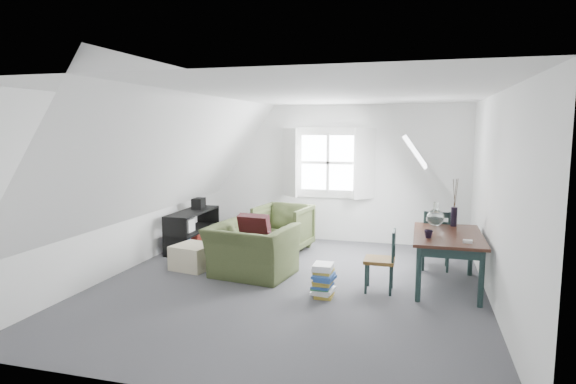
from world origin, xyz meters
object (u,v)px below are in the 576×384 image
(armchair_near, at_px, (252,276))
(dining_chair_near, at_px, (382,259))
(armchair_far, at_px, (283,250))
(magazine_stack, at_px, (323,280))
(media_shelf, at_px, (192,232))
(dining_chair_far, at_px, (436,238))
(ottoman, at_px, (194,257))
(dining_table, at_px, (448,241))

(armchair_near, distance_m, dining_chair_near, 1.88)
(armchair_far, height_order, dining_chair_near, dining_chair_near)
(armchair_near, bearing_deg, magazine_stack, 163.00)
(media_shelf, relative_size, magazine_stack, 3.17)
(armchair_far, height_order, magazine_stack, magazine_stack)
(armchair_near, xyz_separation_m, dining_chair_far, (2.51, 1.04, 0.46))
(armchair_near, distance_m, ottoman, 0.98)
(armchair_far, bearing_deg, media_shelf, -158.29)
(magazine_stack, bearing_deg, dining_chair_near, 29.65)
(ottoman, xyz_separation_m, dining_chair_near, (2.78, -0.28, 0.24))
(armchair_far, relative_size, dining_chair_far, 0.97)
(armchair_far, relative_size, magazine_stack, 2.12)
(dining_chair_far, height_order, dining_chair_near, dining_chair_far)
(media_shelf, bearing_deg, dining_table, -12.16)
(dining_chair_far, relative_size, dining_chair_near, 1.11)
(armchair_far, bearing_deg, magazine_stack, -52.69)
(dining_chair_far, bearing_deg, armchair_far, -26.55)
(magazine_stack, bearing_deg, armchair_near, 154.36)
(dining_chair_near, distance_m, magazine_stack, 0.81)
(armchair_near, bearing_deg, ottoman, 1.43)
(ottoman, distance_m, magazine_stack, 2.21)
(dining_chair_far, height_order, media_shelf, dining_chair_far)
(armchair_near, relative_size, media_shelf, 0.86)
(dining_chair_far, bearing_deg, armchair_near, 6.76)
(ottoman, bearing_deg, dining_chair_far, 14.87)
(dining_chair_far, xyz_separation_m, dining_chair_near, (-0.69, -1.20, -0.05))
(armchair_far, relative_size, dining_chair_near, 1.08)
(magazine_stack, bearing_deg, dining_table, 27.32)
(armchair_far, distance_m, magazine_stack, 2.35)
(dining_chair_near, xyz_separation_m, media_shelf, (-3.34, 1.32, -0.12))
(armchair_near, xyz_separation_m, armchair_far, (0.03, 1.51, 0.00))
(dining_chair_far, bearing_deg, magazine_stack, 33.49)
(ottoman, height_order, dining_chair_far, dining_chair_far)
(armchair_far, distance_m, dining_chair_near, 2.49)
(dining_chair_far, relative_size, magazine_stack, 2.18)
(dining_chair_far, bearing_deg, dining_table, 82.48)
(armchair_far, xyz_separation_m, media_shelf, (-1.55, -0.35, 0.30))
(dining_chair_far, bearing_deg, media_shelf, -17.54)
(dining_table, relative_size, media_shelf, 1.11)
(dining_chair_far, distance_m, media_shelf, 4.03)
(ottoman, bearing_deg, dining_table, 1.58)
(armchair_near, xyz_separation_m, media_shelf, (-1.52, 1.16, 0.30))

